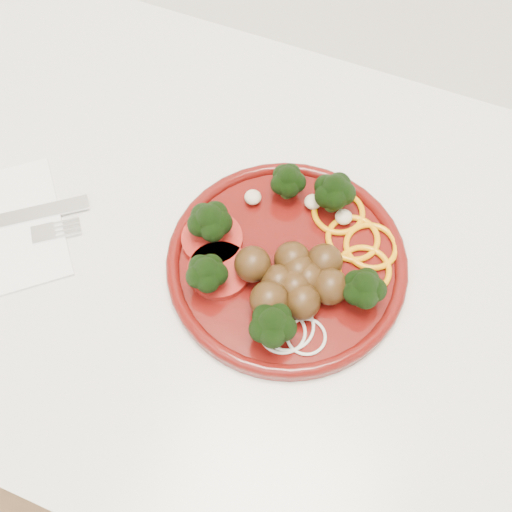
% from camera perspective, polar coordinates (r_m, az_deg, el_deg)
% --- Properties ---
extents(counter, '(2.40, 0.60, 0.90)m').
position_cam_1_polar(counter, '(1.13, -10.47, -7.16)').
color(counter, beige).
rests_on(counter, ground).
extents(plate, '(0.25, 0.25, 0.06)m').
position_cam_1_polar(plate, '(0.65, 2.78, -0.50)').
color(plate, '#4D0B09').
rests_on(plate, counter).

